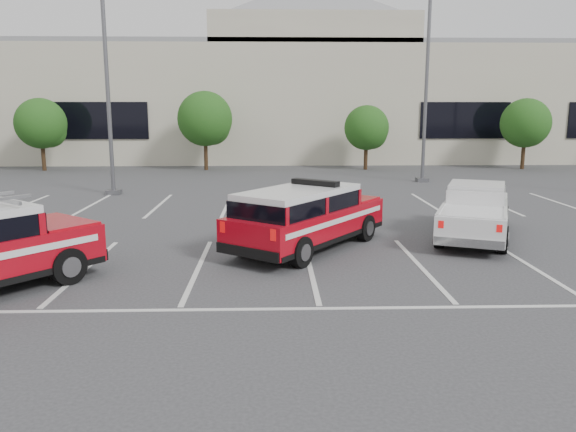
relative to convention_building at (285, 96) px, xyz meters
name	(u,v)px	position (x,y,z in m)	size (l,w,h in m)	color
ground	(310,268)	(-0.18, -31.86, -4.72)	(120.00, 120.00, 0.00)	#363639
stall_markings	(300,228)	(-0.18, -27.36, -4.71)	(23.00, 15.00, 0.01)	silver
convention_building	(285,96)	(0.00, 0.00, 0.00)	(60.00, 16.99, 13.20)	beige
tree_left	(43,125)	(-15.09, -9.82, -1.95)	(3.07, 3.07, 4.42)	#3F2B19
tree_mid_left	(207,121)	(-5.09, -9.82, -1.68)	(3.37, 3.37, 4.85)	#3F2B19
tree_mid_right	(368,129)	(4.91, -9.82, -2.22)	(2.77, 2.77, 3.99)	#3F2B19
tree_right	(526,125)	(14.91, -9.82, -1.95)	(3.07, 3.07, 4.42)	#3F2B19
light_pole_left	(107,75)	(-8.18, -19.86, 0.47)	(0.90, 0.60, 10.24)	#59595E
light_pole_mid	(427,80)	(6.82, -15.86, 0.47)	(0.90, 0.60, 10.24)	#59595E
fire_chief_suv	(306,222)	(-0.16, -30.01, -3.96)	(4.70, 5.38, 1.86)	#A40714
white_pickup	(475,217)	(4.93, -28.76, -4.09)	(3.61, 5.42, 1.58)	silver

